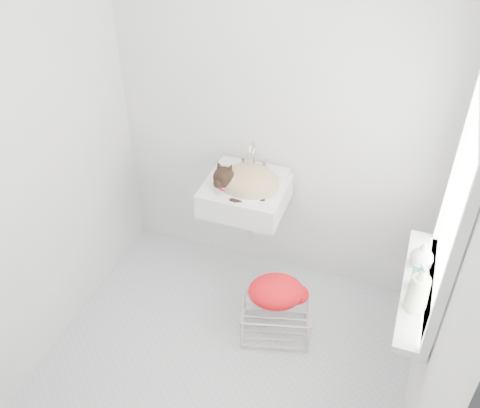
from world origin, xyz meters
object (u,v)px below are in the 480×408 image
(wire_rack, at_px, (276,317))
(bottle_b, at_px, (416,288))
(bottle_a, at_px, (414,308))
(cat, at_px, (246,182))
(bottle_c, at_px, (419,265))
(sink, at_px, (245,185))

(wire_rack, distance_m, bottle_b, 1.05)
(bottle_a, relative_size, bottle_b, 1.47)
(cat, bearing_deg, bottle_a, -40.86)
(bottle_c, bearing_deg, bottle_a, -90.00)
(bottle_a, xyz_separation_m, bottle_c, (0.00, 0.32, 0.00))
(sink, distance_m, bottle_b, 1.26)
(bottle_a, bearing_deg, wire_rack, 158.69)
(bottle_b, relative_size, bottle_c, 1.04)
(cat, relative_size, bottle_c, 2.80)
(bottle_b, bearing_deg, cat, 153.74)
(sink, bearing_deg, bottle_a, -32.07)
(bottle_a, bearing_deg, bottle_c, 90.00)
(bottle_b, xyz_separation_m, bottle_c, (0.00, 0.18, 0.00))
(bottle_a, distance_m, bottle_b, 0.14)
(cat, distance_m, bottle_c, 1.17)
(wire_rack, height_order, bottle_b, bottle_b)
(cat, height_order, bottle_a, cat)
(cat, height_order, bottle_b, cat)
(wire_rack, bearing_deg, bottle_b, -11.78)
(bottle_c, bearing_deg, cat, 161.64)
(cat, relative_size, bottle_b, 2.69)
(bottle_a, bearing_deg, sink, 147.93)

